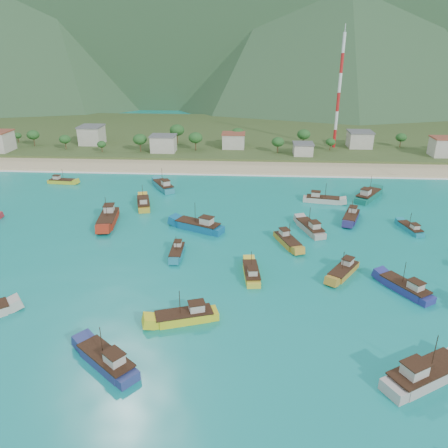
# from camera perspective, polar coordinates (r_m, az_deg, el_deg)

# --- Properties ---
(ground) EXTENTS (600.00, 600.00, 0.00)m
(ground) POSITION_cam_1_polar(r_m,az_deg,el_deg) (88.06, 1.44, -6.39)
(ground) COLOR #0B7F78
(ground) RESTS_ON ground
(beach) EXTENTS (400.00, 18.00, 1.20)m
(beach) POSITION_cam_1_polar(r_m,az_deg,el_deg) (161.69, 2.57, 7.35)
(beach) COLOR beige
(beach) RESTS_ON ground
(land) EXTENTS (400.00, 110.00, 2.40)m
(land) POSITION_cam_1_polar(r_m,az_deg,el_deg) (221.09, 2.92, 11.54)
(land) COLOR #385123
(land) RESTS_ON ground
(surf_line) EXTENTS (400.00, 2.50, 0.08)m
(surf_line) POSITION_cam_1_polar(r_m,az_deg,el_deg) (152.55, 2.49, 6.41)
(surf_line) COLOR white
(surf_line) RESTS_ON ground
(village) EXTENTS (214.81, 29.50, 7.63)m
(village) POSITION_cam_1_polar(r_m,az_deg,el_deg) (182.95, 2.89, 10.72)
(village) COLOR beige
(village) RESTS_ON ground
(vegetation) EXTENTS (271.97, 26.48, 8.95)m
(vegetation) POSITION_cam_1_polar(r_m,az_deg,el_deg) (184.12, -0.00, 10.94)
(vegetation) COLOR #235623
(vegetation) RESTS_ON ground
(radio_tower) EXTENTS (1.20, 1.20, 44.56)m
(radio_tower) POSITION_cam_1_polar(r_m,az_deg,el_deg) (189.06, 14.79, 16.28)
(radio_tower) COLOR red
(radio_tower) RESTS_ON ground
(boat_1) EXTENTS (8.72, 11.68, 6.81)m
(boat_1) POSITION_cam_1_polar(r_m,az_deg,el_deg) (138.67, -7.90, 4.89)
(boat_1) COLOR teal
(boat_1) RESTS_ON ground
(boat_3) EXTENTS (9.97, 12.29, 7.31)m
(boat_3) POSITION_cam_1_polar(r_m,az_deg,el_deg) (135.16, 18.30, 3.50)
(boat_3) COLOR #0F6555
(boat_3) RESTS_ON ground
(boat_4) EXTENTS (5.49, 13.27, 7.61)m
(boat_4) POSITION_cam_1_polar(r_m,az_deg,el_deg) (115.27, -14.88, 0.65)
(boat_4) COLOR #A42714
(boat_4) RESTS_ON ground
(boat_5) EXTENTS (6.36, 10.57, 6.00)m
(boat_5) POSITION_cam_1_polar(r_m,az_deg,el_deg) (117.90, 16.27, 0.84)
(boat_5) COLOR navy
(boat_5) RESTS_ON ground
(boat_8) EXTENTS (11.04, 6.28, 6.26)m
(boat_8) POSITION_cam_1_polar(r_m,az_deg,el_deg) (74.09, -5.07, -11.99)
(boat_8) COLOR yellow
(boat_8) RESTS_ON ground
(boat_9) EXTENTS (8.39, 10.53, 6.23)m
(boat_9) POSITION_cam_1_polar(r_m,az_deg,el_deg) (88.07, 22.62, -7.77)
(boat_9) COLOR navy
(boat_9) RESTS_ON ground
(boat_10) EXTENTS (10.78, 4.90, 6.15)m
(boat_10) POSITION_cam_1_polar(r_m,az_deg,el_deg) (128.97, 12.68, 3.10)
(boat_10) COLOR beige
(boat_10) RESTS_ON ground
(boat_12) EXTENTS (4.46, 8.68, 4.92)m
(boat_12) POSITION_cam_1_polar(r_m,az_deg,el_deg) (115.97, 23.17, -0.61)
(boat_12) COLOR teal
(boat_12) RESTS_ON ground
(boat_13) EXTENTS (2.57, 8.37, 4.93)m
(boat_13) POSITION_cam_1_polar(r_m,az_deg,el_deg) (95.76, -6.15, -3.65)
(boat_13) COLOR teal
(boat_13) RESTS_ON ground
(boat_14) EXTENTS (5.92, 11.26, 6.38)m
(boat_14) POSITION_cam_1_polar(r_m,az_deg,el_deg) (124.54, -10.47, 2.60)
(boat_14) COLOR gold
(boat_14) RESTS_ON ground
(boat_18) EXTENTS (13.05, 9.89, 7.63)m
(boat_18) POSITION_cam_1_polar(r_m,az_deg,el_deg) (68.37, 24.73, -17.51)
(boat_18) COLOR #B2A8A2
(boat_18) RESTS_ON ground
(boat_23) EXTENTS (7.75, 9.57, 5.69)m
(boat_23) POSITION_cam_1_polar(r_m,az_deg,el_deg) (90.41, 15.33, -5.98)
(boat_23) COLOR #AF842A
(boat_23) RESTS_ON ground
(boat_25) EXTENTS (8.94, 3.30, 5.17)m
(boat_25) POSITION_cam_1_polar(r_m,az_deg,el_deg) (152.76, -20.43, 5.22)
(boat_25) COLOR gold
(boat_25) RESTS_ON ground
(boat_26) EXTENTS (12.81, 8.58, 7.34)m
(boat_26) POSITION_cam_1_polar(r_m,az_deg,el_deg) (107.31, -3.31, -0.29)
(boat_26) COLOR #0C5B89
(boat_26) RESTS_ON ground
(boat_27) EXTENTS (10.78, 9.68, 6.63)m
(boat_27) POSITION_cam_1_polar(r_m,az_deg,el_deg) (67.19, -15.02, -16.93)
(boat_27) COLOR navy
(boat_27) RESTS_ON ground
(boat_29) EXTENTS (6.55, 11.17, 6.34)m
(boat_29) POSITION_cam_1_polar(r_m,az_deg,el_deg) (108.47, 11.21, -0.55)
(boat_29) COLOR #A39C93
(boat_29) RESTS_ON ground
(boat_30) EXTENTS (3.75, 9.59, 5.52)m
(boat_30) POSITION_cam_1_polar(r_m,az_deg,el_deg) (86.67, 3.61, -6.48)
(boat_30) COLOR gold
(boat_30) RESTS_ON ground
(boat_31) EXTENTS (6.21, 10.19, 5.79)m
(boat_31) POSITION_cam_1_polar(r_m,az_deg,el_deg) (100.87, 8.28, -2.24)
(boat_31) COLOR #BD8E2B
(boat_31) RESTS_ON ground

